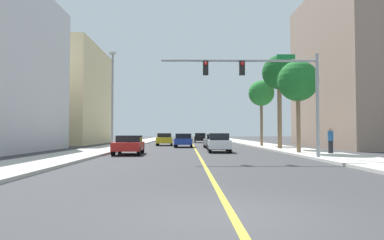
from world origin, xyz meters
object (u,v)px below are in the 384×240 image
Objects in this scene: palm_mid at (279,74)px; car_blue at (184,140)px; car_gray at (214,141)px; car_white at (219,143)px; pedestrian at (331,140)px; street_lamp at (112,96)px; car_yellow at (165,139)px; traffic_signal_mast at (269,81)px; car_red at (129,145)px; car_black at (200,138)px; palm_near at (298,82)px; palm_far at (261,94)px.

car_blue is at bearing 146.10° from palm_mid.
car_gray is 6.52m from car_white.
pedestrian reaches higher than car_white.
street_lamp is 15.05m from car_yellow.
car_red is at bearing 152.14° from traffic_signal_mast.
pedestrian is at bearing -51.06° from car_blue.
car_red is 2.31× the size of pedestrian.
traffic_signal_mast is 2.25× the size of car_blue.
palm_mid is 2.10× the size of car_red.
street_lamp is 2.02× the size of car_black.
car_gray is at bearing -58.13° from car_yellow.
traffic_signal_mast is 12.16m from palm_mid.
traffic_signal_mast is at bearing -124.39° from palm_near.
car_yellow reaches higher than car_blue.
palm_far is 18.60m from car_black.
pedestrian is at bearing -57.37° from car_yellow.
car_blue is 17.51m from car_black.
car_red is at bearing -96.31° from car_yellow.
car_red is (-12.55, -13.05, -5.21)m from palm_far.
palm_near is at bearing 158.29° from pedestrian.
palm_near is 1.61× the size of car_blue.
car_blue is at bearing -96.89° from car_black.
car_red is at bearing -154.83° from car_white.
street_lamp reaches higher than car_gray.
palm_near is 13.22m from car_red.
traffic_signal_mast is 34.97m from car_black.
car_black is (6.40, 29.84, 0.07)m from car_red.
car_white is at bearing -148.96° from palm_mid.
car_blue is at bearing -176.39° from palm_far.
pedestrian is (16.25, -4.71, -3.63)m from street_lamp.
pedestrian is (12.80, -18.83, 0.25)m from car_yellow.
car_white is at bearing 152.13° from palm_near.
street_lamp is 11.39m from car_blue.
palm_far is at bearing -68.50° from car_black.
car_white is 26.92m from car_black.
pedestrian is (1.71, -14.20, -4.90)m from palm_far.
car_red is (-9.10, 4.81, -3.94)m from traffic_signal_mast.
car_red is at bearing -60.79° from street_lamp.
street_lamp is 1.84× the size of car_yellow.
car_gray is at bearing 91.23° from car_white.
palm_near reaches higher than traffic_signal_mast.
street_lamp reaches higher than car_blue.
palm_near is at bearing -93.63° from palm_mid.
car_black is (-0.51, 20.39, 0.03)m from car_gray.
car_white is at bearing 106.43° from traffic_signal_mast.
pedestrian reaches higher than car_yellow.
car_yellow is 2.50× the size of pedestrian.
car_white is 8.49m from pedestrian.
street_lamp is 5.67m from car_red.
traffic_signal_mast is at bearing -135.42° from pedestrian.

